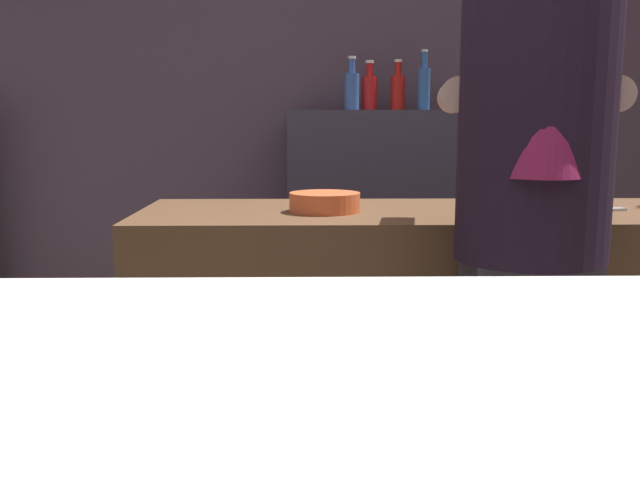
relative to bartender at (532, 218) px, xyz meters
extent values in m
cube|color=#514150|center=(-0.28, 1.99, 0.39)|extent=(5.20, 0.10, 2.70)
cube|color=brown|center=(0.07, 0.46, -0.50)|extent=(2.10, 0.60, 0.92)
cube|color=#343242|center=(-0.19, 1.71, -0.35)|extent=(0.80, 0.36, 1.22)
cube|color=#363038|center=(0.00, 0.01, -0.53)|extent=(0.28, 0.20, 0.87)
cylinder|color=black|center=(0.00, 0.01, 0.19)|extent=(0.34, 0.34, 0.58)
cone|color=#8C1E4C|center=(-0.01, -0.09, 0.34)|extent=(0.18, 0.18, 0.49)
cylinder|color=#C59F91|center=(-0.14, 0.19, 0.27)|extent=(0.13, 0.33, 0.08)
cylinder|color=#C59F91|center=(0.19, 0.14, 0.27)|extent=(0.13, 0.33, 0.08)
cylinder|color=#D25A31|center=(-0.46, 0.42, -0.01)|extent=(0.20, 0.20, 0.05)
cube|color=silver|center=(0.28, 0.41, -0.03)|extent=(0.24, 0.09, 0.01)
cylinder|color=red|center=(-0.10, 1.72, 0.33)|extent=(0.07, 0.07, 0.15)
cylinder|color=red|center=(-0.10, 1.72, 0.43)|extent=(0.03, 0.03, 0.06)
cylinder|color=white|center=(-0.10, 1.72, 0.47)|extent=(0.03, 0.03, 0.01)
cylinder|color=#2E599A|center=(0.01, 1.64, 0.34)|extent=(0.05, 0.05, 0.18)
cylinder|color=#2E599A|center=(0.01, 1.64, 0.47)|extent=(0.02, 0.02, 0.07)
cylinder|color=silver|center=(0.01, 1.64, 0.51)|extent=(0.03, 0.03, 0.01)
cylinder|color=red|center=(-0.23, 1.71, 0.33)|extent=(0.07, 0.07, 0.15)
cylinder|color=red|center=(-0.23, 1.71, 0.43)|extent=(0.03, 0.03, 0.06)
cylinder|color=white|center=(-0.23, 1.71, 0.47)|extent=(0.04, 0.04, 0.01)
cylinder|color=#385B9C|center=(-0.31, 1.66, 0.33)|extent=(0.07, 0.07, 0.16)
cylinder|color=#385B9C|center=(-0.31, 1.66, 0.44)|extent=(0.03, 0.03, 0.06)
cylinder|color=silver|center=(-0.31, 1.66, 0.48)|extent=(0.03, 0.03, 0.01)
camera|label=1|loc=(-0.51, -1.64, 0.22)|focal=41.44mm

